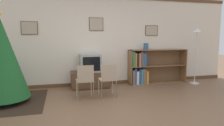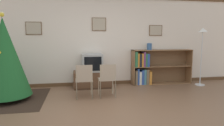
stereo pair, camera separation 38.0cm
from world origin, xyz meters
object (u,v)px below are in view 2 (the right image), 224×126
(bookshelf, at_px, (151,68))
(tv_console, at_px, (92,79))
(television, at_px, (92,63))
(folding_chair_right, at_px, (107,78))
(christmas_tree, at_px, (5,57))
(vase, at_px, (149,46))
(folding_chair_left, at_px, (84,79))
(standing_lamp, at_px, (202,42))

(bookshelf, bearing_deg, tv_console, -176.70)
(television, bearing_deg, folding_chair_right, -75.10)
(christmas_tree, bearing_deg, television, 21.81)
(television, relative_size, folding_chair_right, 0.70)
(tv_console, relative_size, vase, 5.28)
(christmas_tree, height_order, tv_console, christmas_tree)
(christmas_tree, relative_size, folding_chair_left, 2.43)
(tv_console, bearing_deg, television, -90.00)
(tv_console, height_order, standing_lamp, standing_lamp)
(bookshelf, bearing_deg, folding_chair_right, -143.25)
(christmas_tree, xyz_separation_m, folding_chair_right, (2.32, -0.22, -0.52))
(folding_chair_left, relative_size, bookshelf, 0.44)
(television, xyz_separation_m, folding_chair_left, (-0.28, -1.04, -0.25))
(christmas_tree, xyz_separation_m, television, (2.04, 0.82, -0.27))
(folding_chair_right, relative_size, vase, 4.01)
(vase, bearing_deg, television, -176.81)
(bookshelf, xyz_separation_m, standing_lamp, (1.43, -0.42, 0.82))
(christmas_tree, bearing_deg, folding_chair_right, -5.46)
(folding_chair_right, height_order, bookshelf, bookshelf)
(christmas_tree, xyz_separation_m, vase, (3.80, 0.92, 0.17))
(christmas_tree, xyz_separation_m, standing_lamp, (5.29, 0.51, 0.32))
(television, relative_size, standing_lamp, 0.34)
(folding_chair_right, height_order, standing_lamp, standing_lamp)
(television, distance_m, vase, 1.81)
(tv_console, bearing_deg, vase, 3.11)
(tv_console, bearing_deg, bookshelf, 3.30)
(christmas_tree, xyz_separation_m, bookshelf, (3.86, 0.93, -0.50))
(vase, height_order, standing_lamp, standing_lamp)
(television, xyz_separation_m, folding_chair_right, (0.28, -1.04, -0.25))
(folding_chair_left, distance_m, folding_chair_right, 0.55)
(vase, bearing_deg, folding_chair_left, -150.70)
(tv_console, relative_size, folding_chair_right, 1.32)
(television, relative_size, vase, 2.82)
(christmas_tree, xyz_separation_m, tv_console, (2.04, 0.82, -0.76))
(television, relative_size, folding_chair_left, 0.70)
(vase, bearing_deg, tv_console, -176.89)
(christmas_tree, height_order, television, christmas_tree)
(standing_lamp, bearing_deg, folding_chair_left, -168.30)
(christmas_tree, distance_m, folding_chair_right, 2.39)
(vase, bearing_deg, christmas_tree, -166.43)
(tv_console, distance_m, folding_chair_left, 1.10)
(tv_console, xyz_separation_m, folding_chair_right, (0.28, -1.04, 0.23))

